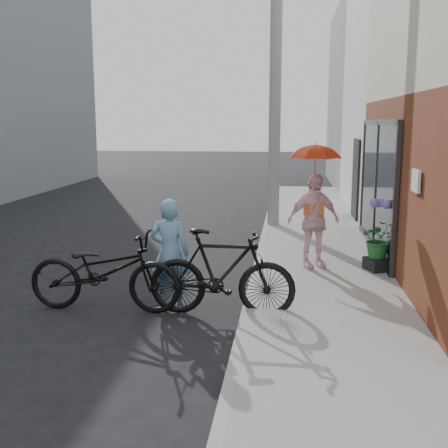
% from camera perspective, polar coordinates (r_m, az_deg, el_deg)
% --- Properties ---
extents(ground, '(80.00, 80.00, 0.00)m').
position_cam_1_polar(ground, '(8.10, -4.24, -8.39)').
color(ground, black).
rests_on(ground, ground).
extents(sidewalk, '(2.20, 24.00, 0.12)m').
position_cam_1_polar(sidewalk, '(9.88, 10.10, -4.67)').
color(sidewalk, gray).
rests_on(sidewalk, ground).
extents(curb, '(0.12, 24.00, 0.12)m').
position_cam_1_polar(curb, '(9.87, 3.35, -4.53)').
color(curb, '#9E9E99').
rests_on(curb, ground).
extents(east_building_far, '(8.00, 8.00, 7.00)m').
position_cam_1_polar(east_building_far, '(24.22, 20.83, 11.93)').
color(east_building_far, gray).
rests_on(east_building_far, ground).
extents(utility_pole, '(0.28, 0.28, 7.00)m').
position_cam_1_polar(utility_pole, '(13.55, 5.24, 14.19)').
color(utility_pole, '#9E9E99').
rests_on(utility_pole, ground).
extents(officer, '(0.58, 0.40, 1.55)m').
position_cam_1_polar(officer, '(7.96, -5.53, -2.94)').
color(officer, '#6D9CC3').
rests_on(officer, ground).
extents(bike_left, '(2.16, 0.78, 1.13)m').
position_cam_1_polar(bike_left, '(7.95, -12.03, -4.71)').
color(bike_left, black).
rests_on(bike_left, ground).
extents(bike_right, '(1.99, 0.59, 1.19)m').
position_cam_1_polar(bike_right, '(7.57, -0.22, -4.99)').
color(bike_right, black).
rests_on(bike_right, ground).
extents(kimono_woman, '(1.03, 0.75, 1.62)m').
position_cam_1_polar(kimono_woman, '(9.67, 9.06, 0.32)').
color(kimono_woman, white).
rests_on(kimono_woman, sidewalk).
extents(parasol, '(0.87, 0.87, 0.76)m').
position_cam_1_polar(parasol, '(9.54, 9.27, 7.39)').
color(parasol, red).
rests_on(parasol, kimono_woman).
extents(planter, '(0.51, 0.51, 0.21)m').
position_cam_1_polar(planter, '(9.86, 15.39, -3.94)').
color(planter, black).
rests_on(planter, sidewalk).
extents(potted_plant, '(0.60, 0.52, 0.67)m').
position_cam_1_polar(potted_plant, '(9.76, 15.52, -1.47)').
color(potted_plant, '#29662E').
rests_on(potted_plant, planter).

